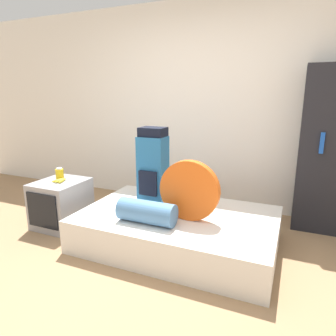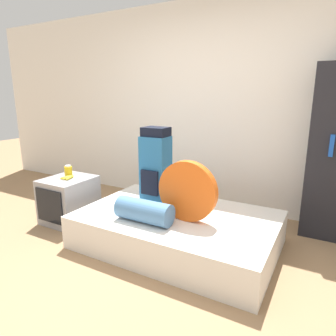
# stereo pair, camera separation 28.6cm
# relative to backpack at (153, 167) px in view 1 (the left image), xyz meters

# --- Properties ---
(ground_plane) EXTENTS (16.00, 16.00, 0.00)m
(ground_plane) POSITION_rel_backpack_xyz_m (0.25, -0.97, -0.72)
(ground_plane) COLOR #997551
(wall_back) EXTENTS (8.00, 0.05, 2.60)m
(wall_back) POSITION_rel_backpack_xyz_m (0.25, 1.06, 0.58)
(wall_back) COLOR white
(wall_back) RESTS_ON ground_plane
(bed) EXTENTS (1.88, 1.22, 0.33)m
(bed) POSITION_rel_backpack_xyz_m (0.35, -0.18, -0.56)
(bed) COLOR silver
(bed) RESTS_ON ground_plane
(backpack) EXTENTS (0.28, 0.25, 0.81)m
(backpack) POSITION_rel_backpack_xyz_m (0.00, 0.00, 0.00)
(backpack) COLOR #23669E
(backpack) RESTS_ON bed
(tent_bag) EXTENTS (0.56, 0.08, 0.56)m
(tent_bag) POSITION_rel_backpack_xyz_m (0.50, -0.26, -0.11)
(tent_bag) COLOR #E05B19
(tent_bag) RESTS_ON bed
(sleeping_roll) EXTENTS (0.53, 0.21, 0.21)m
(sleeping_roll) POSITION_rel_backpack_xyz_m (0.18, -0.49, -0.29)
(sleeping_roll) COLOR teal
(sleeping_roll) RESTS_ON bed
(television) EXTENTS (0.49, 0.57, 0.52)m
(television) POSITION_rel_backpack_xyz_m (-1.03, -0.28, -0.46)
(television) COLOR #939399
(television) RESTS_ON ground_plane
(canister) EXTENTS (0.09, 0.09, 0.13)m
(canister) POSITION_rel_backpack_xyz_m (-1.08, -0.20, -0.14)
(canister) COLOR gold
(canister) RESTS_ON television
(banana_bunch) EXTENTS (0.13, 0.17, 0.03)m
(banana_bunch) POSITION_rel_backpack_xyz_m (-1.00, -0.28, -0.19)
(banana_bunch) COLOR yellow
(banana_bunch) RESTS_ON television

